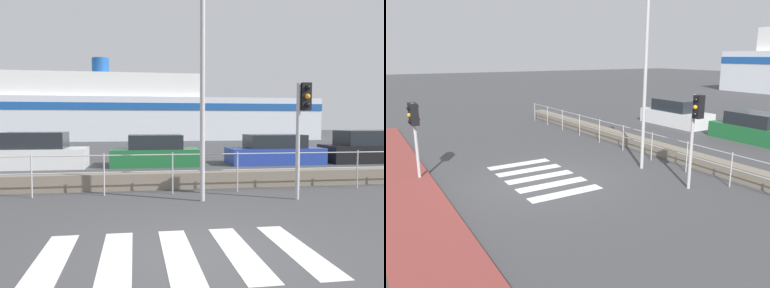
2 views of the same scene
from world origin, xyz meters
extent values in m
plane|color=#424244|center=(0.00, 0.00, 0.00)|extent=(160.00, 160.00, 0.00)
cube|color=silver|center=(-2.18, 0.00, 0.00)|extent=(0.45, 2.40, 0.01)
cube|color=silver|center=(-1.28, 0.00, 0.00)|extent=(0.45, 2.40, 0.01)
cube|color=silver|center=(-0.38, 0.00, 0.00)|extent=(0.45, 2.40, 0.01)
cube|color=silver|center=(0.52, 0.00, 0.00)|extent=(0.45, 2.40, 0.01)
cube|color=silver|center=(1.42, 0.00, 0.00)|extent=(0.45, 2.40, 0.01)
cube|color=slate|center=(0.00, 5.52, 0.23)|extent=(24.02, 0.55, 0.47)
cylinder|color=#B2B2B5|center=(0.00, 4.65, 1.06)|extent=(21.62, 0.03, 0.03)
cylinder|color=#B2B2B5|center=(0.00, 4.65, 0.61)|extent=(21.62, 0.03, 0.03)
cylinder|color=#B2B2B5|center=(-3.60, 4.65, 0.56)|extent=(0.04, 0.04, 1.12)
cylinder|color=#B2B2B5|center=(-1.80, 4.65, 0.56)|extent=(0.04, 0.04, 1.12)
cylinder|color=#B2B2B5|center=(0.00, 4.65, 0.56)|extent=(0.04, 0.04, 1.12)
cylinder|color=#B2B2B5|center=(1.80, 4.65, 0.56)|extent=(0.04, 0.04, 1.12)
cylinder|color=#B2B2B5|center=(3.60, 4.65, 0.56)|extent=(0.04, 0.04, 1.12)
cylinder|color=#B2B2B5|center=(5.41, 4.65, 0.56)|extent=(0.04, 0.04, 1.12)
cylinder|color=#B2B2B5|center=(3.01, 3.46, 1.45)|extent=(0.10, 0.10, 2.90)
cube|color=black|center=(3.18, 3.46, 2.56)|extent=(0.24, 0.24, 0.68)
sphere|color=black|center=(3.18, 3.32, 2.77)|extent=(0.13, 0.13, 0.13)
sphere|color=orange|center=(3.18, 3.32, 2.56)|extent=(0.13, 0.13, 0.13)
sphere|color=black|center=(3.18, 3.32, 2.35)|extent=(0.13, 0.13, 0.13)
cylinder|color=#B2B2B5|center=(0.63, 3.62, 3.05)|extent=(0.12, 0.12, 6.10)
cube|color=silver|center=(0.00, 36.24, 2.24)|extent=(37.97, 7.47, 4.49)
cube|color=white|center=(-4.56, 36.24, 5.72)|extent=(21.26, 5.98, 2.47)
cube|color=#194C99|center=(0.00, 32.48, 3.50)|extent=(37.97, 0.08, 0.72)
cylinder|color=#194C99|center=(-4.56, 36.24, 7.86)|extent=(1.80, 1.80, 1.80)
cube|color=silver|center=(-5.15, 11.21, 0.41)|extent=(4.24, 1.84, 0.83)
cube|color=#1E2328|center=(-5.15, 11.21, 1.17)|extent=(2.54, 1.62, 0.68)
cube|color=#1E6633|center=(-0.10, 11.21, 0.38)|extent=(3.88, 1.73, 0.76)
cube|color=#1E2328|center=(-0.10, 11.21, 1.07)|extent=(2.33, 1.52, 0.62)
cube|color=#233D9E|center=(5.41, 11.21, 0.37)|extent=(4.34, 1.82, 0.74)
cube|color=#1E2328|center=(5.41, 11.21, 1.05)|extent=(2.60, 1.60, 0.61)
cube|color=black|center=(9.89, 11.21, 0.42)|extent=(3.81, 1.83, 0.84)
cube|color=#1E2328|center=(9.89, 11.21, 1.18)|extent=(2.28, 1.61, 0.69)
camera|label=1|loc=(-1.00, -5.31, 1.94)|focal=35.00mm
camera|label=2|loc=(10.62, -5.17, 4.02)|focal=35.00mm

